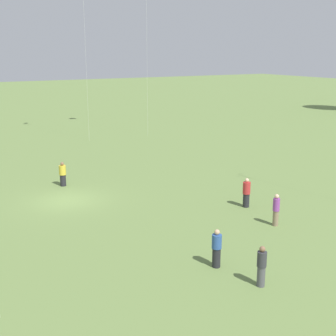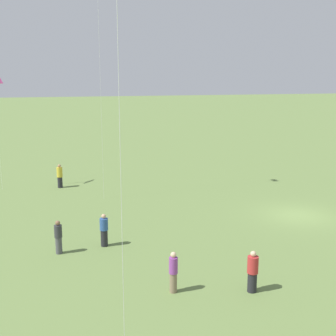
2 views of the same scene
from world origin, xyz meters
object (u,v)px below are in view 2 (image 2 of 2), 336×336
Objects in this scene: person_2 at (253,272)px; person_4 at (58,237)px; person_0 at (173,272)px; person_1 at (104,230)px; person_5 at (60,176)px.

person_2 reaches higher than person_4.
person_2 is at bearing 126.22° from person_0.
person_4 is at bearing 75.06° from person_2.
person_1 is at bearing 62.93° from person_2.
person_5 reaches higher than person_4.
person_2 reaches higher than person_1.
person_0 is at bearing 100.22° from person_2.
person_5 is at bearing 44.22° from person_2.
person_1 is 8.50m from person_2.
person_5 reaches higher than person_1.
person_1 is 2.36m from person_4.
person_5 is (0.27, -13.30, 0.05)m from person_4.
person_0 is 0.99× the size of person_2.
person_5 is at bearing -117.96° from person_0.
person_4 is at bearing 118.05° from person_1.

